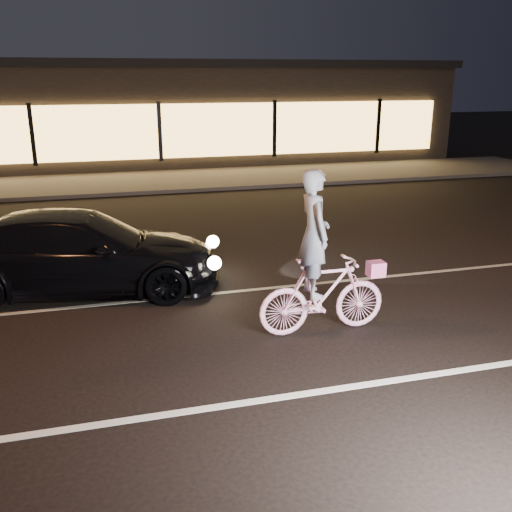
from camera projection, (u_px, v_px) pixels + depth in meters
name	position (u px, v px, depth m)	size (l,w,h in m)	color
ground	(277.00, 339.00, 8.21)	(90.00, 90.00, 0.00)	black
lane_stripe_near	(315.00, 392.00, 6.84)	(60.00, 0.12, 0.01)	silver
lane_stripe_far	(244.00, 291.00, 10.05)	(60.00, 0.10, 0.01)	gray
sidewalk	(168.00, 181.00, 20.14)	(30.00, 4.00, 0.12)	#383533
storefront	(149.00, 110.00, 24.99)	(25.40, 8.42, 4.20)	black
cyclist	(320.00, 277.00, 8.20)	(1.93, 0.66, 2.43)	#E84C97
sedan	(81.00, 252.00, 9.89)	(5.09, 2.77, 1.40)	black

